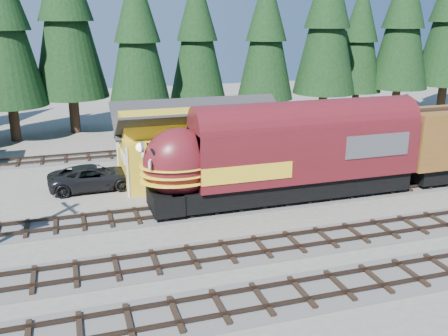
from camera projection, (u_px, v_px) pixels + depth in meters
name	position (u px, v px, depth m)	size (l,w,h in m)	color
ground	(258.00, 232.00, 27.05)	(120.00, 120.00, 0.00)	#6B665B
track_siding	(375.00, 189.00, 33.58)	(68.00, 3.20, 0.33)	#4C4947
track_main_south	(437.00, 223.00, 28.11)	(68.00, 3.20, 0.33)	#4C4947
track_spur	(63.00, 159.00, 40.54)	(32.00, 3.20, 0.33)	#4C4947
depot	(206.00, 136.00, 35.76)	(12.80, 7.00, 5.30)	gold
conifer_backdrop	(214.00, 23.00, 48.10)	(78.99, 22.97, 17.12)	black
locomotive	(278.00, 159.00, 30.70)	(17.67, 3.51, 4.80)	black
pickup_truck_a	(94.00, 177.00, 33.54)	(2.73, 5.93, 1.65)	black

